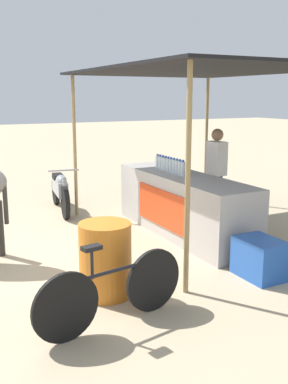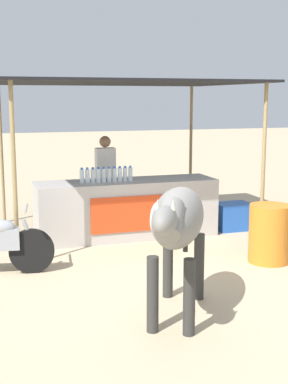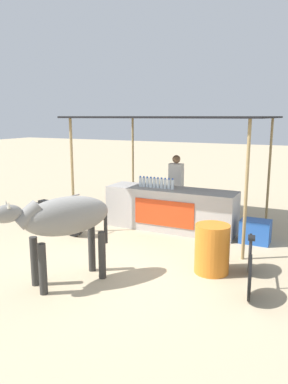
% 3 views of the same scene
% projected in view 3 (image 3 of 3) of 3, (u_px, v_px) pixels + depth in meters
% --- Properties ---
extents(ground_plane, '(60.00, 60.00, 0.00)m').
position_uv_depth(ground_plane, '(125.00, 262.00, 6.76)').
color(ground_plane, tan).
extents(stall_counter, '(3.00, 0.82, 0.96)m').
position_uv_depth(stall_counter, '(171.00, 209.00, 8.60)').
color(stall_counter, '#B2ADA8').
rests_on(stall_counter, ground).
extents(stall_awning, '(4.20, 3.20, 2.58)m').
position_uv_depth(stall_awning, '(177.00, 121.00, 8.47)').
color(stall_awning, black).
rests_on(stall_awning, ground).
extents(water_bottle_row, '(0.88, 0.07, 0.25)m').
position_uv_depth(water_bottle_row, '(156.00, 183.00, 8.59)').
color(water_bottle_row, silver).
rests_on(water_bottle_row, stall_counter).
extents(vendor_behind_counter, '(0.34, 0.22, 1.65)m').
position_uv_depth(vendor_behind_counter, '(176.00, 187.00, 9.27)').
color(vendor_behind_counter, '#383842').
rests_on(vendor_behind_counter, ground).
extents(cooler_box, '(0.60, 0.44, 0.48)m').
position_uv_depth(cooler_box, '(255.00, 231.00, 7.74)').
color(cooler_box, blue).
rests_on(cooler_box, ground).
extents(water_barrel, '(0.58, 0.58, 0.83)m').
position_uv_depth(water_barrel, '(212.00, 249.00, 6.23)').
color(water_barrel, orange).
rests_on(water_barrel, ground).
extents(cow, '(1.21, 1.76, 1.44)m').
position_uv_depth(cow, '(63.00, 219.00, 5.72)').
color(cow, gray).
rests_on(cow, ground).
extents(motorcycle_parked, '(1.79, 0.55, 0.90)m').
position_uv_depth(motorcycle_parked, '(54.00, 213.00, 8.44)').
color(motorcycle_parked, black).
rests_on(motorcycle_parked, ground).
extents(bicycle_leaning, '(0.33, 1.64, 0.85)m').
position_uv_depth(bicycle_leaning, '(250.00, 263.00, 5.78)').
color(bicycle_leaning, black).
rests_on(bicycle_leaning, ground).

